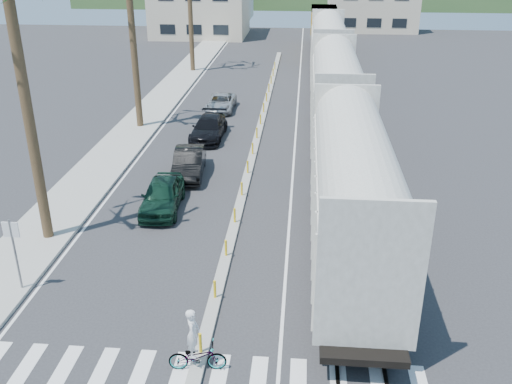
# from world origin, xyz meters

# --- Properties ---
(ground) EXTENTS (140.00, 140.00, 0.00)m
(ground) POSITION_xyz_m (0.00, 0.00, 0.00)
(ground) COLOR #28282B
(ground) RESTS_ON ground
(sidewalk) EXTENTS (3.00, 90.00, 0.15)m
(sidewalk) POSITION_xyz_m (-8.50, 25.00, 0.07)
(sidewalk) COLOR gray
(sidewalk) RESTS_ON ground
(rails) EXTENTS (1.56, 100.00, 0.06)m
(rails) POSITION_xyz_m (5.00, 28.00, 0.03)
(rails) COLOR black
(rails) RESTS_ON ground
(median) EXTENTS (0.45, 60.00, 0.85)m
(median) POSITION_xyz_m (0.00, 19.96, 0.09)
(median) COLOR gray
(median) RESTS_ON ground
(crosswalk) EXTENTS (14.00, 2.20, 0.01)m
(crosswalk) POSITION_xyz_m (0.00, -2.00, 0.01)
(crosswalk) COLOR silver
(crosswalk) RESTS_ON ground
(lane_markings) EXTENTS (9.42, 90.00, 0.01)m
(lane_markings) POSITION_xyz_m (-2.15, 25.00, 0.00)
(lane_markings) COLOR silver
(lane_markings) RESTS_ON ground
(freight_train) EXTENTS (3.00, 60.94, 5.85)m
(freight_train) POSITION_xyz_m (5.00, 25.74, 2.91)
(freight_train) COLOR #AAA89C
(freight_train) RESTS_ON ground
(street_sign) EXTENTS (0.60, 0.08, 3.00)m
(street_sign) POSITION_xyz_m (-7.30, 2.00, 1.97)
(street_sign) COLOR slate
(street_sign) RESTS_ON ground
(car_lead) EXTENTS (2.31, 4.64, 1.51)m
(car_lead) POSITION_xyz_m (-3.69, 9.36, 0.75)
(car_lead) COLOR black
(car_lead) RESTS_ON ground
(car_second) EXTENTS (2.38, 4.78, 1.48)m
(car_second) POSITION_xyz_m (-3.23, 13.76, 0.74)
(car_second) COLOR black
(car_second) RESTS_ON ground
(car_third) EXTENTS (2.17, 4.96, 1.42)m
(car_third) POSITION_xyz_m (-3.17, 20.11, 0.71)
(car_third) COLOR black
(car_third) RESTS_ON ground
(car_rear) EXTENTS (2.01, 4.33, 1.20)m
(car_rear) POSITION_xyz_m (-3.31, 26.75, 0.60)
(car_rear) COLOR #A9ABAE
(car_rear) RESTS_ON ground
(cyclist) EXTENTS (0.94, 1.89, 2.17)m
(cyclist) POSITION_xyz_m (-0.01, -1.60, 0.69)
(cyclist) COLOR #9EA0A5
(cyclist) RESTS_ON ground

